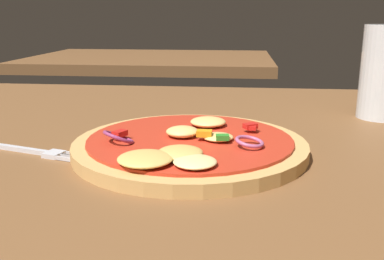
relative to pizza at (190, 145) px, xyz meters
name	(u,v)px	position (x,y,z in m)	size (l,w,h in m)	color
dining_table	(156,178)	(-0.03, -0.03, -0.03)	(1.14, 0.95, 0.03)	brown
pizza	(190,145)	(0.00, 0.00, 0.00)	(0.25, 0.25, 0.03)	tan
fork	(24,150)	(-0.18, -0.02, -0.01)	(0.17, 0.06, 0.01)	silver
background_table	(152,61)	(-0.26, 1.10, -0.03)	(0.84, 0.58, 0.03)	brown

